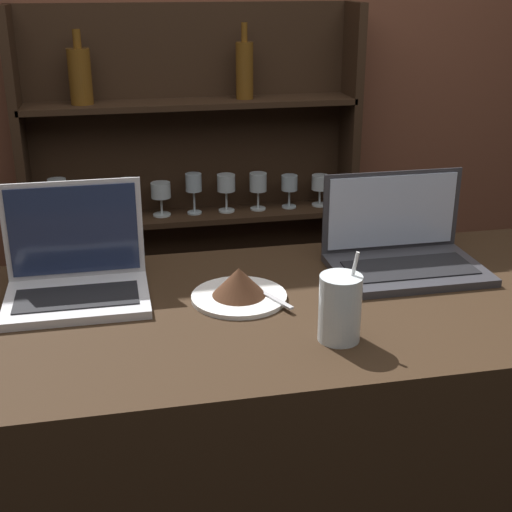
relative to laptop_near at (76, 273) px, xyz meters
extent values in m
cube|color=black|center=(0.45, -0.13, -0.59)|extent=(1.80, 0.67, 1.07)
cube|color=brown|center=(0.45, 1.13, 0.23)|extent=(7.00, 0.06, 2.70)
cube|color=#332114|center=(-0.20, 1.01, -0.31)|extent=(0.03, 0.18, 1.62)
cube|color=#332114|center=(0.95, 1.01, -0.31)|extent=(0.03, 0.18, 1.62)
cube|color=#332114|center=(0.37, 1.09, -0.31)|extent=(1.18, 0.02, 1.62)
cube|color=#332114|center=(0.37, 1.01, -0.63)|extent=(1.14, 0.18, 0.02)
cube|color=#332114|center=(0.37, 1.01, -0.23)|extent=(1.14, 0.18, 0.02)
cube|color=#332114|center=(0.37, 1.01, 0.18)|extent=(1.14, 0.18, 0.02)
cylinder|color=silver|center=(-0.10, 1.01, -0.21)|extent=(0.06, 0.06, 0.01)
cylinder|color=silver|center=(-0.10, 1.01, -0.17)|extent=(0.01, 0.01, 0.08)
cylinder|color=silver|center=(-0.10, 1.01, -0.10)|extent=(0.06, 0.06, 0.07)
cylinder|color=silver|center=(0.02, 1.01, -0.21)|extent=(0.06, 0.06, 0.01)
cylinder|color=silver|center=(0.02, 1.01, -0.18)|extent=(0.01, 0.01, 0.06)
cylinder|color=silver|center=(0.02, 1.01, -0.12)|extent=(0.07, 0.07, 0.07)
cylinder|color=silver|center=(0.14, 1.01, -0.21)|extent=(0.06, 0.06, 0.01)
cylinder|color=silver|center=(0.14, 1.01, -0.17)|extent=(0.01, 0.01, 0.08)
cylinder|color=silver|center=(0.14, 1.01, -0.10)|extent=(0.07, 0.07, 0.06)
cylinder|color=silver|center=(0.26, 1.01, -0.21)|extent=(0.06, 0.06, 0.01)
cylinder|color=silver|center=(0.26, 1.01, -0.18)|extent=(0.01, 0.01, 0.06)
cylinder|color=silver|center=(0.26, 1.01, -0.12)|extent=(0.07, 0.07, 0.05)
cylinder|color=silver|center=(0.37, 1.01, -0.21)|extent=(0.05, 0.05, 0.01)
cylinder|color=silver|center=(0.37, 1.01, -0.17)|extent=(0.01, 0.01, 0.08)
cylinder|color=silver|center=(0.37, 1.01, -0.10)|extent=(0.06, 0.06, 0.06)
cylinder|color=silver|center=(0.49, 1.01, -0.21)|extent=(0.06, 0.06, 0.01)
cylinder|color=silver|center=(0.49, 1.01, -0.17)|extent=(0.01, 0.01, 0.07)
cylinder|color=silver|center=(0.49, 1.01, -0.11)|extent=(0.07, 0.07, 0.06)
cylinder|color=silver|center=(0.61, 1.01, -0.21)|extent=(0.06, 0.06, 0.01)
cylinder|color=silver|center=(0.61, 1.01, -0.18)|extent=(0.01, 0.01, 0.06)
cylinder|color=silver|center=(0.61, 1.01, -0.11)|extent=(0.06, 0.06, 0.07)
cylinder|color=silver|center=(0.73, 1.01, -0.21)|extent=(0.05, 0.05, 0.01)
cylinder|color=silver|center=(0.73, 1.01, -0.18)|extent=(0.01, 0.01, 0.06)
cylinder|color=silver|center=(0.73, 1.01, -0.12)|extent=(0.06, 0.06, 0.06)
cylinder|color=silver|center=(0.84, 1.01, -0.21)|extent=(0.06, 0.06, 0.01)
cylinder|color=silver|center=(0.84, 1.01, -0.18)|extent=(0.01, 0.01, 0.06)
cylinder|color=silver|center=(0.84, 1.01, -0.13)|extent=(0.06, 0.06, 0.05)
cylinder|color=brown|center=(0.56, 1.01, 0.28)|extent=(0.06, 0.06, 0.19)
cylinder|color=brown|center=(0.56, 1.01, 0.41)|extent=(0.02, 0.02, 0.06)
cylinder|color=brown|center=(0.01, 1.01, 0.28)|extent=(0.08, 0.08, 0.18)
cylinder|color=brown|center=(0.01, 1.01, 0.40)|extent=(0.03, 0.03, 0.06)
cube|color=silver|center=(0.00, -0.04, -0.05)|extent=(0.30, 0.21, 0.02)
cube|color=black|center=(0.00, -0.05, -0.03)|extent=(0.25, 0.12, 0.00)
cube|color=silver|center=(0.00, 0.07, 0.07)|extent=(0.30, 0.00, 0.22)
cube|color=#1E2847|center=(0.00, 0.06, 0.07)|extent=(0.27, 0.01, 0.20)
cube|color=#333338|center=(0.75, -0.03, -0.05)|extent=(0.35, 0.24, 0.02)
cube|color=black|center=(0.75, -0.04, -0.03)|extent=(0.29, 0.13, 0.00)
cube|color=#333338|center=(0.75, 0.09, 0.06)|extent=(0.35, 0.00, 0.20)
cube|color=silver|center=(0.75, 0.09, 0.06)|extent=(0.32, 0.01, 0.18)
cylinder|color=white|center=(0.34, -0.09, -0.05)|extent=(0.21, 0.21, 0.01)
cone|color=#422616|center=(0.34, -0.09, -0.01)|extent=(0.12, 0.12, 0.06)
cube|color=#B7B7BC|center=(0.39, -0.10, -0.04)|extent=(0.08, 0.16, 0.00)
cylinder|color=silver|center=(0.49, -0.30, 0.01)|extent=(0.08, 0.08, 0.13)
cylinder|color=white|center=(0.51, -0.30, 0.03)|extent=(0.04, 0.01, 0.18)
camera|label=1|loc=(0.09, -1.45, 0.60)|focal=50.00mm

